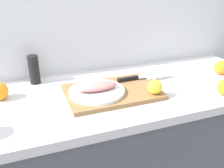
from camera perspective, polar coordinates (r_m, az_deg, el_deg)
back_wall at (r=1.38m, az=-11.50°, el=16.23°), size 3.20×0.05×2.50m
cutting_board at (r=1.19m, az=0.00°, el=-1.76°), size 0.43×0.29×0.02m
white_plate at (r=1.16m, az=-3.39°, el=-1.65°), size 0.25×0.25×0.01m
fish_fillet at (r=1.14m, az=-3.42°, el=-0.50°), size 0.19×0.08×0.04m
chef_knife at (r=1.30m, az=5.70°, el=1.46°), size 0.29×0.04×0.02m
lemon_0 at (r=1.15m, az=9.51°, el=-0.63°), size 0.07×0.07×0.07m
orange_2 at (r=1.53m, az=23.16°, el=3.40°), size 0.08×0.08×0.08m
pepper_mill at (r=1.34m, az=-17.01°, el=3.08°), size 0.05×0.05×0.15m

